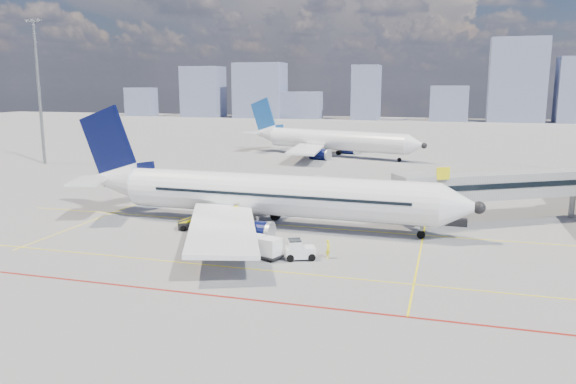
{
  "coord_description": "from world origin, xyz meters",
  "views": [
    {
      "loc": [
        15.94,
        -45.33,
        14.09
      ],
      "look_at": [
        1.28,
        5.45,
        4.0
      ],
      "focal_mm": 35.0,
      "sensor_mm": 36.0,
      "label": 1
    }
  ],
  "objects_px": {
    "main_aircraft": "(259,195)",
    "baggage_tug": "(298,250)",
    "ramp_worker": "(328,249)",
    "second_aircraft": "(329,140)",
    "cargo_dolly": "(263,246)",
    "belt_loader": "(201,223)"
  },
  "relations": [
    {
      "from": "main_aircraft",
      "to": "cargo_dolly",
      "type": "height_order",
      "value": "main_aircraft"
    },
    {
      "from": "second_aircraft",
      "to": "belt_loader",
      "type": "bearing_deg",
      "value": -71.83
    },
    {
      "from": "cargo_dolly",
      "to": "belt_loader",
      "type": "xyz_separation_m",
      "value": [
        -8.9,
        7.3,
        -0.35
      ]
    },
    {
      "from": "second_aircraft",
      "to": "cargo_dolly",
      "type": "xyz_separation_m",
      "value": [
        8.87,
        -68.13,
        -2.23
      ]
    },
    {
      "from": "baggage_tug",
      "to": "ramp_worker",
      "type": "height_order",
      "value": "baggage_tug"
    },
    {
      "from": "second_aircraft",
      "to": "baggage_tug",
      "type": "relative_size",
      "value": 14.08
    },
    {
      "from": "cargo_dolly",
      "to": "ramp_worker",
      "type": "relative_size",
      "value": 2.29
    },
    {
      "from": "second_aircraft",
      "to": "belt_loader",
      "type": "height_order",
      "value": "second_aircraft"
    },
    {
      "from": "main_aircraft",
      "to": "second_aircraft",
      "type": "bearing_deg",
      "value": 96.84
    },
    {
      "from": "belt_loader",
      "to": "second_aircraft",
      "type": "bearing_deg",
      "value": 66.86
    },
    {
      "from": "cargo_dolly",
      "to": "belt_loader",
      "type": "height_order",
      "value": "belt_loader"
    },
    {
      "from": "second_aircraft",
      "to": "main_aircraft",
      "type": "bearing_deg",
      "value": -66.81
    },
    {
      "from": "main_aircraft",
      "to": "baggage_tug",
      "type": "relative_size",
      "value": 15.38
    },
    {
      "from": "cargo_dolly",
      "to": "main_aircraft",
      "type": "bearing_deg",
      "value": 130.3
    },
    {
      "from": "main_aircraft",
      "to": "ramp_worker",
      "type": "bearing_deg",
      "value": -42.33
    },
    {
      "from": "main_aircraft",
      "to": "baggage_tug",
      "type": "xyz_separation_m",
      "value": [
        6.74,
        -9.79,
        -2.41
      ]
    },
    {
      "from": "second_aircraft",
      "to": "baggage_tug",
      "type": "bearing_deg",
      "value": -61.91
    },
    {
      "from": "ramp_worker",
      "to": "cargo_dolly",
      "type": "bearing_deg",
      "value": 116.21
    },
    {
      "from": "belt_loader",
      "to": "main_aircraft",
      "type": "bearing_deg",
      "value": 6.76
    },
    {
      "from": "baggage_tug",
      "to": "belt_loader",
      "type": "distance_m",
      "value": 13.68
    },
    {
      "from": "main_aircraft",
      "to": "baggage_tug",
      "type": "distance_m",
      "value": 12.13
    },
    {
      "from": "main_aircraft",
      "to": "belt_loader",
      "type": "xyz_separation_m",
      "value": [
        -5.09,
        -2.92,
        -2.58
      ]
    }
  ]
}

